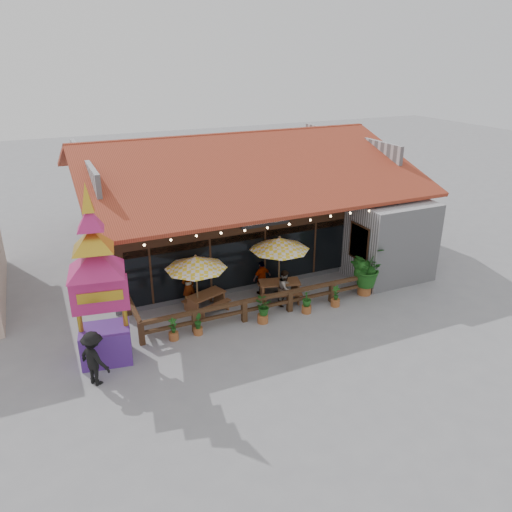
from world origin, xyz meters
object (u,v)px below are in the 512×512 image
umbrella_left (196,263)px  thai_sign_tower (96,265)px  pedestrian (94,358)px  picnic_table_right (279,287)px  picnic_table_left (206,299)px  umbrella_right (279,244)px  tropical_plant (366,268)px

umbrella_left → thai_sign_tower: bearing=-155.9°
thai_sign_tower → pedestrian: bearing=-113.5°
pedestrian → thai_sign_tower: bearing=-56.9°
umbrella_left → picnic_table_right: umbrella_left is taller
picnic_table_left → thai_sign_tower: 5.55m
umbrella_right → pedestrian: (-8.06, -3.14, -1.45)m
picnic_table_right → tropical_plant: bearing=-17.2°
umbrella_left → picnic_table_left: umbrella_left is taller
umbrella_left → thai_sign_tower: (-3.81, -1.70, 1.26)m
picnic_table_left → pedestrian: bearing=-146.8°
thai_sign_tower → tropical_plant: (10.96, 0.48, -2.29)m
picnic_table_left → picnic_table_right: bearing=-6.0°
picnic_table_left → thai_sign_tower: bearing=-155.7°
picnic_table_right → pedestrian: (-7.91, -2.78, 0.37)m
umbrella_left → pedestrian: (-4.34, -2.90, -1.35)m
picnic_table_right → thai_sign_tower: thai_sign_tower is taller
picnic_table_left → picnic_table_right: (3.15, -0.33, 0.05)m
pedestrian → umbrella_left: bearing=-89.6°
umbrella_left → picnic_table_right: bearing=-1.9°
umbrella_right → picnic_table_left: bearing=-179.5°
umbrella_left → picnic_table_left: size_ratio=1.65×
umbrella_right → pedestrian: 8.77m
picnic_table_right → umbrella_right: bearing=67.7°
umbrella_right → picnic_table_left: size_ratio=1.74×
umbrella_left → picnic_table_right: (3.58, -0.12, -1.71)m
umbrella_right → picnic_table_right: 1.85m
umbrella_right → umbrella_left: bearing=-176.3°
picnic_table_left → tropical_plant: bearing=-12.1°
umbrella_right → tropical_plant: bearing=-23.2°
picnic_table_left → picnic_table_right: 3.17m
thai_sign_tower → umbrella_right: bearing=14.5°
umbrella_right → picnic_table_right: (-0.15, -0.36, -1.81)m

